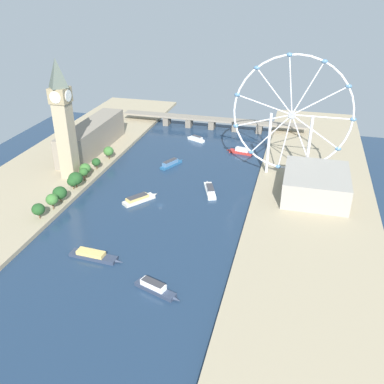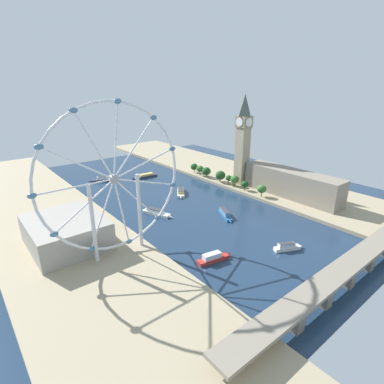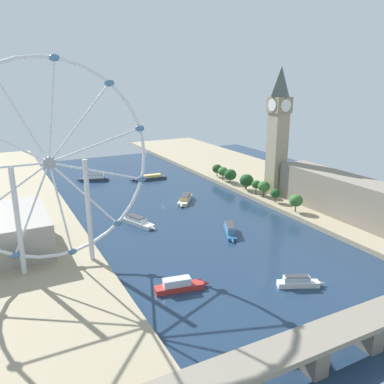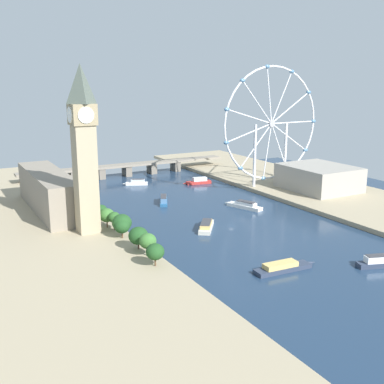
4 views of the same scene
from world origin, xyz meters
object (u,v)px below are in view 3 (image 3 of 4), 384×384
(clock_tower, at_px, (278,130))
(tour_boat_2, at_px, (230,230))
(tour_boat_4, at_px, (180,285))
(tour_boat_6, at_px, (137,221))
(riverside_hall, at_px, (0,233))
(parliament_block, at_px, (342,195))
(river_bridge, at_px, (366,324))
(tour_boat_0, at_px, (299,282))
(tour_boat_3, at_px, (150,178))
(tour_boat_5, at_px, (94,178))
(tour_boat_1, at_px, (185,199))
(ferris_wheel, at_px, (49,165))

(clock_tower, bearing_deg, tour_boat_2, 33.60)
(tour_boat_4, bearing_deg, tour_boat_6, 92.99)
(riverside_hall, relative_size, tour_boat_2, 2.09)
(parliament_block, relative_size, river_bridge, 0.50)
(tour_boat_0, xyz_separation_m, tour_boat_4, (49.51, -22.19, 0.15))
(tour_boat_2, bearing_deg, tour_boat_4, -25.56)
(clock_tower, height_order, tour_boat_3, clock_tower)
(riverside_hall, xyz_separation_m, tour_boat_5, (-82.01, -130.60, -10.23))
(tour_boat_5, bearing_deg, parliament_block, 144.23)
(tour_boat_3, distance_m, tour_boat_6, 113.52)
(river_bridge, height_order, tour_boat_1, river_bridge)
(tour_boat_0, height_order, tour_boat_4, tour_boat_4)
(ferris_wheel, relative_size, tour_boat_6, 3.14)
(ferris_wheel, height_order, tour_boat_6, ferris_wheel)
(clock_tower, distance_m, ferris_wheel, 178.30)
(river_bridge, relative_size, tour_boat_6, 6.46)
(riverside_hall, height_order, river_bridge, riverside_hall)
(tour_boat_0, bearing_deg, tour_boat_2, 110.05)
(tour_boat_0, bearing_deg, parliament_block, 58.26)
(ferris_wheel, bearing_deg, tour_boat_5, -109.59)
(river_bridge, bearing_deg, tour_boat_5, -84.11)
(tour_boat_5, bearing_deg, tour_boat_1, 134.92)
(tour_boat_3, bearing_deg, riverside_hall, 44.23)
(tour_boat_0, bearing_deg, clock_tower, 81.03)
(riverside_hall, xyz_separation_m, river_bridge, (-109.97, 140.21, -4.44))
(tour_boat_3, xyz_separation_m, tour_boat_6, (49.23, 102.29, 0.29))
(tour_boat_0, distance_m, tour_boat_4, 54.26)
(tour_boat_0, relative_size, tour_boat_4, 0.83)
(ferris_wheel, height_order, tour_boat_2, ferris_wheel)
(tour_boat_2, distance_m, tour_boat_6, 60.09)
(ferris_wheel, distance_m, tour_boat_4, 80.06)
(parliament_block, bearing_deg, tour_boat_0, 33.17)
(ferris_wheel, relative_size, tour_boat_3, 2.79)
(tour_boat_0, distance_m, tour_boat_3, 210.04)
(tour_boat_4, bearing_deg, tour_boat_1, 72.79)
(tour_boat_1, bearing_deg, tour_boat_6, -22.70)
(clock_tower, relative_size, tour_boat_0, 4.43)
(tour_boat_1, height_order, tour_boat_5, tour_boat_5)
(tour_boat_2, bearing_deg, tour_boat_0, 20.43)
(tour_boat_1, height_order, tour_boat_6, tour_boat_6)
(clock_tower, xyz_separation_m, tour_boat_6, (115.96, 7.07, -50.43))
(tour_boat_3, bearing_deg, ferris_wheel, 57.40)
(tour_boat_4, xyz_separation_m, tour_boat_6, (-10.99, -85.29, -0.24))
(parliament_block, bearing_deg, tour_boat_1, -46.05)
(clock_tower, xyz_separation_m, tour_boat_4, (126.95, 92.35, -50.19))
(riverside_hall, relative_size, tour_boat_0, 2.59)
(parliament_block, xyz_separation_m, tour_boat_1, (76.57, -79.43, -13.85))
(river_bridge, height_order, tour_boat_5, river_bridge)
(parliament_block, bearing_deg, river_bridge, 46.28)
(parliament_block, xyz_separation_m, tour_boat_6, (124.87, -51.04, -13.88))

